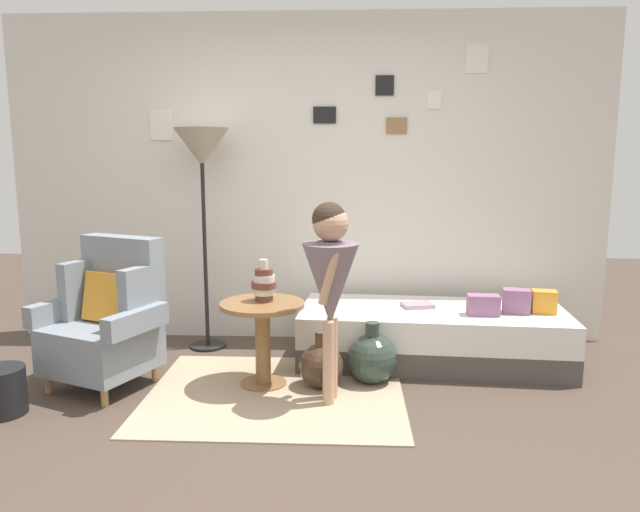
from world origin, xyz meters
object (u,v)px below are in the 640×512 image
(demijohn_near, at_px, (321,365))
(person_child, at_px, (330,275))
(armchair, at_px, (108,319))
(book_on_daybed, at_px, (418,305))
(demijohn_far, at_px, (372,358))
(magazine_basket, at_px, (1,391))
(side_table, at_px, (263,327))
(daybed, at_px, (432,335))
(floor_lamp, at_px, (202,156))
(vase_striped, at_px, (264,284))

(demijohn_near, bearing_deg, person_child, -74.05)
(armchair, relative_size, demijohn_near, 2.57)
(book_on_daybed, bearing_deg, demijohn_far, -126.11)
(magazine_basket, bearing_deg, side_table, 19.41)
(magazine_basket, bearing_deg, book_on_daybed, 22.93)
(side_table, height_order, magazine_basket, side_table)
(daybed, relative_size, side_table, 3.48)
(floor_lamp, bearing_deg, armchair, -120.49)
(daybed, xyz_separation_m, vase_striped, (-1.16, -0.47, 0.48))
(demijohn_far, height_order, magazine_basket, demijohn_far)
(side_table, height_order, book_on_daybed, side_table)
(daybed, height_order, side_table, side_table)
(book_on_daybed, distance_m, demijohn_far, 0.64)
(side_table, distance_m, demijohn_far, 0.76)
(demijohn_far, bearing_deg, floor_lamp, 151.25)
(daybed, xyz_separation_m, demijohn_near, (-0.79, -0.54, -0.05))
(armchair, height_order, demijohn_far, armchair)
(book_on_daybed, height_order, demijohn_near, book_on_daybed)
(armchair, distance_m, person_child, 1.53)
(vase_striped, relative_size, demijohn_far, 0.66)
(vase_striped, height_order, demijohn_near, vase_striped)
(armchair, height_order, vase_striped, armchair)
(demijohn_near, xyz_separation_m, magazine_basket, (-1.85, -0.49, -0.01))
(floor_lamp, distance_m, demijohn_near, 1.82)
(person_child, bearing_deg, demijohn_near, 105.95)
(side_table, xyz_separation_m, floor_lamp, (-0.55, 0.77, 1.10))
(demijohn_near, xyz_separation_m, demijohn_far, (0.33, 0.10, 0.02))
(daybed, distance_m, magazine_basket, 2.83)
(armchair, xyz_separation_m, magazine_basket, (-0.45, -0.50, -0.30))
(person_child, relative_size, magazine_basket, 4.40)
(daybed, height_order, demijohn_far, demijohn_far)
(armchair, xyz_separation_m, side_table, (1.02, 0.02, -0.04))
(person_child, bearing_deg, vase_striped, 146.26)
(floor_lamp, distance_m, book_on_daybed, 1.96)
(side_table, height_order, person_child, person_child)
(armchair, distance_m, floor_lamp, 1.40)
(side_table, bearing_deg, daybed, 23.63)
(demijohn_near, bearing_deg, floor_lamp, 139.68)
(demijohn_far, bearing_deg, armchair, -176.96)
(floor_lamp, xyz_separation_m, book_on_daybed, (1.62, -0.22, -1.08))
(floor_lamp, bearing_deg, side_table, -54.33)
(demijohn_far, bearing_deg, demijohn_near, -163.57)
(demijohn_far, bearing_deg, daybed, 43.89)
(person_child, distance_m, book_on_daybed, 1.09)
(armchair, bearing_deg, book_on_daybed, 15.35)
(book_on_daybed, bearing_deg, side_table, -152.51)
(daybed, distance_m, person_child, 1.21)
(floor_lamp, bearing_deg, book_on_daybed, -7.62)
(side_table, bearing_deg, book_on_daybed, 27.49)
(demijohn_far, bearing_deg, magazine_basket, -164.83)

